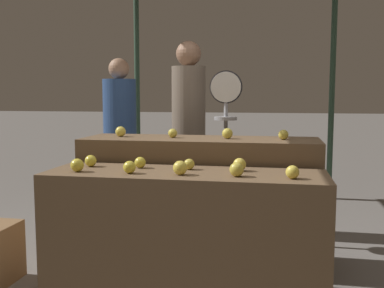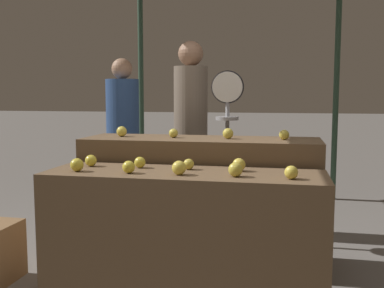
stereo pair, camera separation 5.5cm
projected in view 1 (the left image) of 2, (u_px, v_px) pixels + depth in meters
name	position (u px, v px, depth m)	size (l,w,h in m)	color
display_counter_front	(185.00, 234.00, 2.95)	(1.82, 0.55, 0.82)	brown
display_counter_back	(200.00, 200.00, 3.52)	(1.82, 0.55, 0.98)	brown
apple_front_0	(77.00, 165.00, 2.91)	(0.09, 0.09, 0.09)	gold
apple_front_1	(130.00, 167.00, 2.84)	(0.08, 0.08, 0.08)	gold
apple_front_2	(180.00, 168.00, 2.79)	(0.09, 0.09, 0.09)	yellow
apple_front_3	(237.00, 170.00, 2.73)	(0.09, 0.09, 0.09)	gold
apple_front_4	(292.00, 172.00, 2.66)	(0.08, 0.08, 0.08)	yellow
apple_front_5	(91.00, 161.00, 3.12)	(0.08, 0.08, 0.08)	gold
apple_front_6	(140.00, 163.00, 3.05)	(0.08, 0.08, 0.08)	gold
apple_front_7	(189.00, 164.00, 2.99)	(0.07, 0.07, 0.07)	gold
apple_front_8	(240.00, 165.00, 2.93)	(0.09, 0.09, 0.09)	yellow
apple_back_0	(121.00, 132.00, 3.59)	(0.08, 0.08, 0.08)	yellow
apple_back_1	(173.00, 133.00, 3.50)	(0.07, 0.07, 0.07)	gold
apple_back_2	(227.00, 133.00, 3.41)	(0.08, 0.08, 0.08)	gold
apple_back_3	(283.00, 135.00, 3.34)	(0.08, 0.08, 0.08)	gold
produce_scale	(226.00, 118.00, 3.93)	(0.29, 0.20, 1.53)	#99999E
person_vendor_at_scale	(189.00, 120.00, 4.33)	(0.36, 0.36, 1.82)	#2D2D38
person_customer_left	(120.00, 125.00, 4.90)	(0.48, 0.48, 1.71)	#2D2D38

